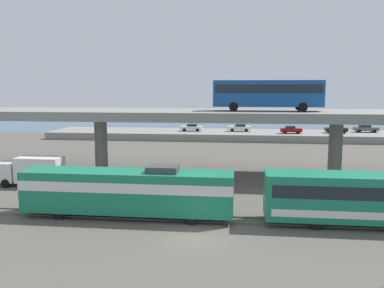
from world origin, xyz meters
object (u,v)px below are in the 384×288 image
at_px(service_truck_west, 32,170).
at_px(parked_car_0, 192,127).
at_px(parked_car_2, 336,129).
at_px(parked_car_1, 240,127).
at_px(parked_car_4, 291,129).
at_px(train_locomotive, 117,189).
at_px(parked_car_3, 366,128).
at_px(transit_bus_on_overpass, 268,92).

bearing_deg(service_truck_west, parked_car_0, -105.54).
relative_size(parked_car_0, parked_car_2, 1.06).
distance_m(parked_car_1, parked_car_4, 10.30).
distance_m(parked_car_1, parked_car_2, 18.89).
bearing_deg(parked_car_1, service_truck_west, 63.43).
height_order(train_locomotive, parked_car_3, train_locomotive).
bearing_deg(parked_car_4, parked_car_1, 164.23).
xyz_separation_m(transit_bus_on_overpass, parked_car_1, (-2.97, 36.09, -7.47)).
relative_size(parked_car_2, parked_car_3, 0.89).
xyz_separation_m(transit_bus_on_overpass, parked_car_2, (15.90, 35.12, -7.47)).
height_order(train_locomotive, parked_car_4, train_locomotive).
bearing_deg(parked_car_4, parked_car_3, 14.42).
relative_size(parked_car_1, parked_car_4, 1.13).
bearing_deg(parked_car_0, parked_car_4, 174.13).
xyz_separation_m(transit_bus_on_overpass, parked_car_4, (6.94, 33.29, -7.47)).
bearing_deg(service_truck_west, transit_bus_on_overpass, -164.20).
height_order(parked_car_1, parked_car_3, same).
bearing_deg(parked_car_1, parked_car_4, 164.23).
distance_m(transit_bus_on_overpass, service_truck_west, 26.68).
xyz_separation_m(parked_car_1, parked_car_3, (24.98, 1.08, -0.00)).
distance_m(transit_bus_on_overpass, parked_car_0, 38.28).
relative_size(transit_bus_on_overpass, parked_car_3, 2.59).
bearing_deg(parked_car_4, parked_car_0, 174.13).
bearing_deg(parked_car_2, transit_bus_on_overpass, 65.65).
bearing_deg(transit_bus_on_overpass, parked_car_4, 78.22).
distance_m(parked_car_0, parked_car_3, 34.80).
relative_size(service_truck_west, parked_car_4, 1.68).
distance_m(train_locomotive, parked_car_4, 52.69).
height_order(train_locomotive, parked_car_2, train_locomotive).
height_order(transit_bus_on_overpass, parked_car_2, transit_bus_on_overpass).
bearing_deg(parked_car_1, parked_car_2, 177.06).
bearing_deg(transit_bus_on_overpass, parked_car_0, 109.84).
xyz_separation_m(parked_car_0, parked_car_3, (34.75, 1.85, 0.00)).
relative_size(transit_bus_on_overpass, parked_car_4, 2.96).
distance_m(transit_bus_on_overpass, parked_car_4, 34.82).
bearing_deg(parked_car_3, parked_car_4, -165.58).
bearing_deg(parked_car_1, transit_bus_on_overpass, 94.70).
bearing_deg(transit_bus_on_overpass, parked_car_3, 59.36).
relative_size(parked_car_1, parked_car_2, 1.11).
xyz_separation_m(service_truck_west, parked_car_4, (31.43, 40.22, 0.53)).
relative_size(service_truck_west, parked_car_3, 1.47).
bearing_deg(parked_car_1, parked_car_3, -177.53).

